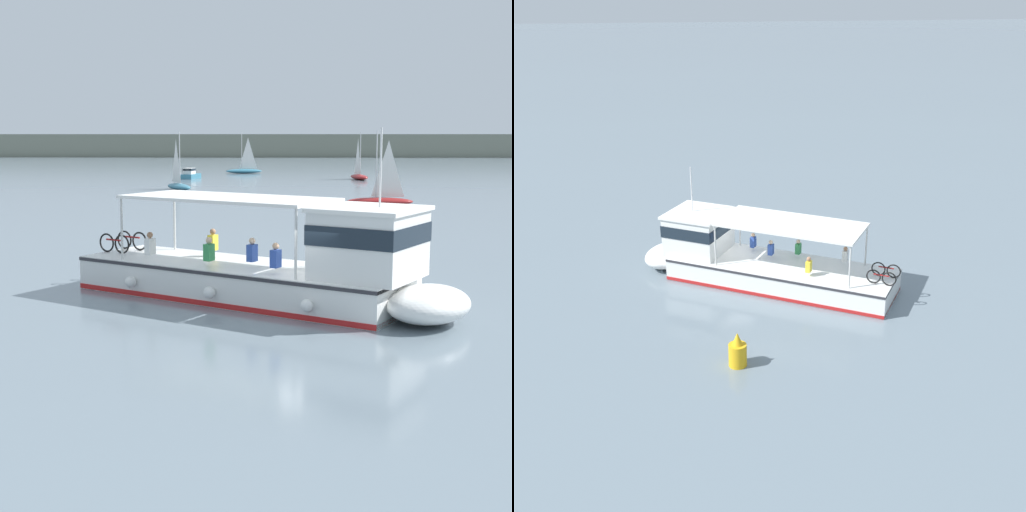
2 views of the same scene
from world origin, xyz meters
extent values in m
plane|color=slate|center=(0.00, 0.00, 0.00)|extent=(400.00, 400.00, 0.00)
cube|color=slate|center=(0.00, 168.02, 2.60)|extent=(400.00, 28.00, 5.20)
cube|color=white|center=(-2.50, 2.10, 0.55)|extent=(10.90, 8.32, 1.10)
ellipsoid|color=white|center=(2.80, -1.10, 0.55)|extent=(3.41, 3.66, 1.01)
cube|color=red|center=(-2.50, 2.10, 0.10)|extent=(10.92, 8.36, 0.16)
cube|color=#2D2D33|center=(-2.50, 2.10, 1.02)|extent=(10.93, 8.38, 0.10)
cube|color=white|center=(1.26, -0.17, 2.05)|extent=(3.63, 3.67, 1.90)
cube|color=#19232D|center=(1.26, -0.17, 2.38)|extent=(3.70, 3.75, 0.56)
cube|color=white|center=(1.26, -0.17, 3.06)|extent=(3.85, 3.89, 0.12)
cube|color=white|center=(-2.89, 2.33, 3.15)|extent=(7.26, 5.98, 0.10)
cylinder|color=silver|center=(0.60, 1.82, 2.10)|extent=(0.08, 0.08, 2.00)
cylinder|color=silver|center=(-0.81, -0.51, 2.10)|extent=(0.08, 0.08, 2.00)
cylinder|color=silver|center=(-4.97, 5.18, 2.10)|extent=(0.08, 0.08, 2.00)
cylinder|color=silver|center=(-6.37, 2.85, 2.10)|extent=(0.08, 0.08, 2.00)
cylinder|color=silver|center=(1.52, -0.33, 4.22)|extent=(0.06, 0.06, 2.20)
sphere|color=white|center=(-0.52, -1.18, 0.50)|extent=(0.36, 0.36, 0.36)
sphere|color=white|center=(-3.34, 0.53, 0.50)|extent=(0.36, 0.36, 0.36)
sphere|color=white|center=(-5.99, 2.13, 0.50)|extent=(0.36, 0.36, 0.36)
torus|color=black|center=(-6.17, 4.84, 1.43)|extent=(0.60, 0.39, 0.66)
torus|color=black|center=(-6.77, 5.20, 1.43)|extent=(0.60, 0.39, 0.66)
cylinder|color=maroon|center=(-6.47, 5.02, 1.55)|extent=(0.63, 0.41, 0.06)
torus|color=black|center=(-6.63, 4.07, 1.43)|extent=(0.60, 0.39, 0.66)
torus|color=black|center=(-7.23, 4.43, 1.43)|extent=(0.60, 0.39, 0.66)
cylinder|color=maroon|center=(-6.93, 4.25, 1.55)|extent=(0.63, 0.41, 0.06)
cube|color=white|center=(-5.44, 2.68, 1.56)|extent=(0.35, 0.39, 0.52)
sphere|color=#9E7051|center=(-5.44, 2.68, 1.93)|extent=(0.20, 0.20, 0.20)
cube|color=yellow|center=(-3.48, 3.63, 1.56)|extent=(0.35, 0.39, 0.52)
sphere|color=#9E7051|center=(-3.48, 3.63, 1.93)|extent=(0.20, 0.20, 0.20)
cube|color=#338C4C|center=(-3.42, 1.45, 1.56)|extent=(0.35, 0.39, 0.52)
sphere|color=beige|center=(-3.42, 1.45, 1.93)|extent=(0.20, 0.20, 0.20)
cube|color=#2D4CA5|center=(-2.10, 1.37, 1.56)|extent=(0.35, 0.39, 0.52)
sphere|color=beige|center=(-2.10, 1.37, 1.93)|extent=(0.20, 0.20, 0.20)
cube|color=#2D4CA5|center=(-1.38, 0.28, 1.56)|extent=(0.35, 0.39, 0.52)
sphere|color=tan|center=(-1.38, 0.28, 1.93)|extent=(0.20, 0.20, 0.20)
ellipsoid|color=maroon|center=(6.08, 34.74, 0.30)|extent=(4.84, 1.54, 0.60)
cylinder|color=silver|center=(5.78, 34.74, 3.00)|extent=(0.08, 0.08, 4.80)
pyramid|color=white|center=(6.63, 34.75, 2.69)|extent=(1.70, 0.11, 4.08)
cube|color=teal|center=(-11.59, 69.32, 0.28)|extent=(2.08, 3.80, 0.56)
cube|color=white|center=(-11.73, 68.71, 0.91)|extent=(1.38, 1.81, 0.70)
cube|color=#19232D|center=(-11.73, 68.71, 1.09)|extent=(1.41, 1.82, 0.28)
ellipsoid|color=teal|center=(-5.92, 82.01, 0.30)|extent=(4.93, 1.97, 0.60)
cylinder|color=silver|center=(-6.22, 81.97, 3.00)|extent=(0.08, 0.08, 4.80)
pyramid|color=white|center=(-5.38, 82.10, 2.69)|extent=(1.69, 0.26, 4.08)
ellipsoid|color=teal|center=(-10.62, 50.52, 0.30)|extent=(3.49, 4.89, 0.60)
cylinder|color=silver|center=(-10.48, 50.25, 3.00)|extent=(0.08, 0.08, 4.80)
pyramid|color=white|center=(-10.91, 50.99, 2.69)|extent=(0.85, 1.53, 4.08)
ellipsoid|color=maroon|center=(7.94, 67.73, 0.30)|extent=(2.34, 4.98, 0.60)
cylinder|color=silver|center=(8.00, 67.44, 3.00)|extent=(0.08, 0.08, 4.80)
pyramid|color=white|center=(7.80, 68.26, 2.69)|extent=(0.40, 1.68, 4.08)
cylinder|color=gold|center=(0.32, 8.90, 0.45)|extent=(0.70, 0.70, 0.90)
cone|color=gold|center=(0.32, 8.90, 1.15)|extent=(0.42, 0.42, 0.50)
camera|label=1|loc=(-1.30, -21.98, 5.12)|focal=54.54mm
camera|label=2|loc=(2.32, 30.41, 13.64)|focal=46.37mm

